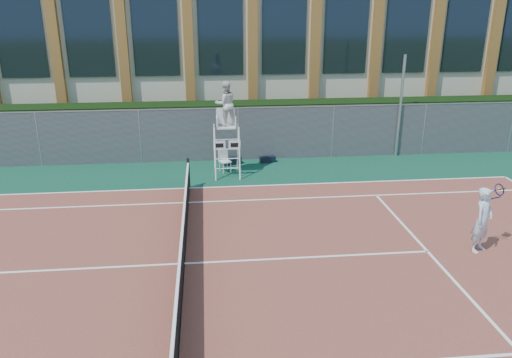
{
  "coord_description": "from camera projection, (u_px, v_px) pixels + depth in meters",
  "views": [
    {
      "loc": [
        0.67,
        -11.28,
        6.23
      ],
      "look_at": [
        2.14,
        3.0,
        1.17
      ],
      "focal_mm": 35.0,
      "sensor_mm": 36.0,
      "label": 1
    }
  ],
  "objects": [
    {
      "name": "sports_bag_near",
      "position": [
        232.0,
        161.0,
        20.36
      ],
      "size": [
        0.79,
        0.55,
        0.31
      ],
      "primitive_type": "cube",
      "rotation": [
        0.0,
        0.0,
        0.39
      ],
      "color": "black",
      "rests_on": "apron"
    },
    {
      "name": "building",
      "position": [
        191.0,
        43.0,
        28.05
      ],
      "size": [
        45.0,
        10.6,
        8.22
      ],
      "color": "beige",
      "rests_on": "ground"
    },
    {
      "name": "hedge",
      "position": [
        190.0,
        129.0,
        21.6
      ],
      "size": [
        40.0,
        1.4,
        2.2
      ],
      "primitive_type": "cube",
      "color": "black",
      "rests_on": "ground"
    },
    {
      "name": "sports_bag_far",
      "position": [
        268.0,
        159.0,
        20.66
      ],
      "size": [
        0.67,
        0.4,
        0.25
      ],
      "primitive_type": "cube",
      "rotation": [
        0.0,
        0.0,
        0.21
      ],
      "color": "black",
      "rests_on": "apron"
    },
    {
      "name": "tennis_player",
      "position": [
        483.0,
        220.0,
        12.96
      ],
      "size": [
        1.04,
        0.81,
        1.77
      ],
      "color": "silver",
      "rests_on": "tennis_court"
    },
    {
      "name": "tennis_court",
      "position": [
        184.0,
        264.0,
        12.58
      ],
      "size": [
        23.77,
        10.97,
        0.02
      ],
      "primitive_type": "cube",
      "color": "brown",
      "rests_on": "apron"
    },
    {
      "name": "ground",
      "position": [
        184.0,
        265.0,
        12.59
      ],
      "size": [
        120.0,
        120.0,
        0.0
      ],
      "primitive_type": "plane",
      "color": "#233814"
    },
    {
      "name": "apron",
      "position": [
        185.0,
        246.0,
        13.52
      ],
      "size": [
        36.0,
        20.0,
        0.01
      ],
      "primitive_type": "cube",
      "color": "#0D3C2C",
      "rests_on": "ground"
    },
    {
      "name": "steel_pole",
      "position": [
        400.0,
        107.0,
        20.89
      ],
      "size": [
        0.12,
        0.12,
        4.28
      ],
      "primitive_type": "cylinder",
      "color": "#9EA0A5",
      "rests_on": "ground"
    },
    {
      "name": "umpire_chair",
      "position": [
        226.0,
        106.0,
        18.46
      ],
      "size": [
        1.01,
        1.55,
        3.6
      ],
      "color": "white",
      "rests_on": "ground"
    },
    {
      "name": "fence",
      "position": [
        190.0,
        136.0,
        20.48
      ],
      "size": [
        40.0,
        0.06,
        2.2
      ],
      "primitive_type": null,
      "color": "#595E60",
      "rests_on": "ground"
    },
    {
      "name": "plastic_chair",
      "position": [
        224.0,
        159.0,
        19.42
      ],
      "size": [
        0.52,
        0.52,
        0.86
      ],
      "color": "silver",
      "rests_on": "apron"
    },
    {
      "name": "tennis_net",
      "position": [
        183.0,
        246.0,
        12.41
      ],
      "size": [
        0.1,
        11.3,
        1.1
      ],
      "color": "black",
      "rests_on": "ground"
    }
  ]
}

